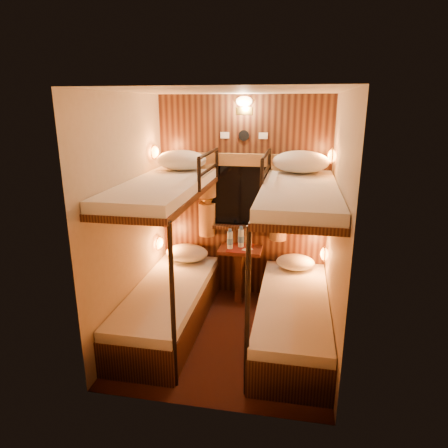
% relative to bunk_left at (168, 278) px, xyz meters
% --- Properties ---
extents(floor, '(2.10, 2.10, 0.00)m').
position_rel_bunk_left_xyz_m(floor, '(0.65, -0.07, -0.56)').
color(floor, black).
rests_on(floor, ground).
extents(ceiling, '(2.10, 2.10, 0.00)m').
position_rel_bunk_left_xyz_m(ceiling, '(0.65, -0.07, 1.84)').
color(ceiling, silver).
rests_on(ceiling, wall_back).
extents(wall_back, '(2.40, 0.00, 2.40)m').
position_rel_bunk_left_xyz_m(wall_back, '(0.65, 0.98, 0.64)').
color(wall_back, '#C6B293').
rests_on(wall_back, floor).
extents(wall_front, '(2.40, 0.00, 2.40)m').
position_rel_bunk_left_xyz_m(wall_front, '(0.65, -1.12, 0.64)').
color(wall_front, '#C6B293').
rests_on(wall_front, floor).
extents(wall_left, '(0.00, 2.40, 2.40)m').
position_rel_bunk_left_xyz_m(wall_left, '(-0.35, -0.07, 0.64)').
color(wall_left, '#C6B293').
rests_on(wall_left, floor).
extents(wall_right, '(0.00, 2.40, 2.40)m').
position_rel_bunk_left_xyz_m(wall_right, '(1.65, -0.07, 0.64)').
color(wall_right, '#C6B293').
rests_on(wall_right, floor).
extents(back_panel, '(2.00, 0.03, 2.40)m').
position_rel_bunk_left_xyz_m(back_panel, '(0.65, 0.97, 0.64)').
color(back_panel, black).
rests_on(back_panel, floor).
extents(bunk_left, '(0.72, 1.90, 1.82)m').
position_rel_bunk_left_xyz_m(bunk_left, '(0.00, 0.00, 0.00)').
color(bunk_left, black).
rests_on(bunk_left, floor).
extents(bunk_right, '(0.72, 1.90, 1.82)m').
position_rel_bunk_left_xyz_m(bunk_right, '(1.30, 0.00, 0.00)').
color(bunk_right, black).
rests_on(bunk_right, floor).
extents(window, '(1.00, 0.12, 0.79)m').
position_rel_bunk_left_xyz_m(window, '(0.65, 0.94, 0.62)').
color(window, black).
rests_on(window, back_panel).
extents(curtains, '(1.10, 0.22, 1.00)m').
position_rel_bunk_left_xyz_m(curtains, '(0.65, 0.90, 0.71)').
color(curtains, brown).
rests_on(curtains, back_panel).
extents(back_fixtures, '(0.54, 0.09, 0.48)m').
position_rel_bunk_left_xyz_m(back_fixtures, '(0.65, 0.93, 1.69)').
color(back_fixtures, black).
rests_on(back_fixtures, back_panel).
extents(reading_lamps, '(2.00, 0.20, 1.25)m').
position_rel_bunk_left_xyz_m(reading_lamps, '(0.65, 0.63, 0.68)').
color(reading_lamps, orange).
rests_on(reading_lamps, wall_left).
extents(table, '(0.50, 0.34, 0.66)m').
position_rel_bunk_left_xyz_m(table, '(0.65, 0.78, -0.14)').
color(table, '#572713').
rests_on(table, floor).
extents(bottle_left, '(0.07, 0.07, 0.25)m').
position_rel_bunk_left_xyz_m(bottle_left, '(0.53, 0.74, 0.20)').
color(bottle_left, '#99BFE5').
rests_on(bottle_left, table).
extents(bottle_right, '(0.08, 0.08, 0.26)m').
position_rel_bunk_left_xyz_m(bottle_right, '(0.65, 0.83, 0.20)').
color(bottle_right, '#99BFE5').
rests_on(bottle_right, table).
extents(sachet_a, '(0.11, 0.10, 0.01)m').
position_rel_bunk_left_xyz_m(sachet_a, '(0.73, 0.72, 0.09)').
color(sachet_a, silver).
rests_on(sachet_a, table).
extents(sachet_b, '(0.10, 0.09, 0.01)m').
position_rel_bunk_left_xyz_m(sachet_b, '(0.76, 0.76, 0.09)').
color(sachet_b, silver).
rests_on(sachet_b, table).
extents(pillow_lower_left, '(0.52, 0.37, 0.20)m').
position_rel_bunk_left_xyz_m(pillow_lower_left, '(-0.00, 0.74, 0.00)').
color(pillow_lower_left, silver).
rests_on(pillow_lower_left, bunk_left).
extents(pillow_lower_right, '(0.44, 0.31, 0.17)m').
position_rel_bunk_left_xyz_m(pillow_lower_right, '(1.30, 0.72, -0.02)').
color(pillow_lower_right, silver).
rests_on(pillow_lower_right, bunk_right).
extents(pillow_upper_left, '(0.56, 0.40, 0.22)m').
position_rel_bunk_left_xyz_m(pillow_upper_left, '(-0.00, 0.63, 1.14)').
color(pillow_upper_left, silver).
rests_on(pillow_upper_left, bunk_left).
extents(pillow_upper_right, '(0.60, 0.43, 0.24)m').
position_rel_bunk_left_xyz_m(pillow_upper_right, '(1.30, 0.67, 1.15)').
color(pillow_upper_right, silver).
rests_on(pillow_upper_right, bunk_right).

